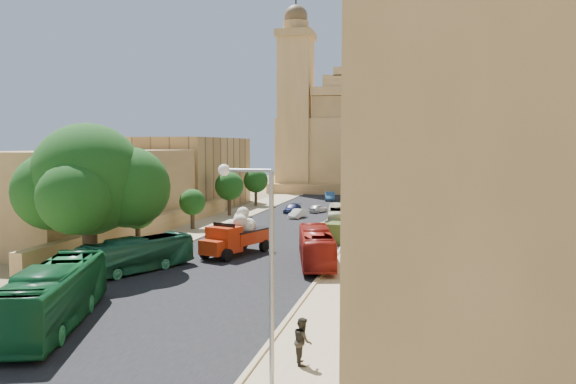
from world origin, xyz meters
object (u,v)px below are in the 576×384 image
at_px(street_tree_b, 192,202).
at_px(street_tree_d, 256,181).
at_px(car_cream, 333,224).
at_px(ficus_tree, 90,183).
at_px(pedestrian_b, 303,341).
at_px(pedestrian_c, 375,256).
at_px(car_blue_a, 253,233).
at_px(car_white_b, 318,208).
at_px(red_truck, 235,234).
at_px(olive_pickup, 341,232).
at_px(pedestrian_a, 368,261).
at_px(bus_green_south, 54,296).
at_px(bus_red_east, 316,247).
at_px(streetlamp, 259,247).
at_px(car_white_a, 297,214).
at_px(street_tree_a, 137,210).
at_px(street_tree_c, 229,186).
at_px(car_dkblue, 292,208).
at_px(bus_green_north, 137,255).
at_px(bus_cream_east, 340,219).
at_px(car_blue_b, 330,196).
at_px(church, 349,142).

height_order(street_tree_b, street_tree_d, street_tree_d).
bearing_deg(car_cream, ficus_tree, 74.16).
height_order(pedestrian_b, pedestrian_c, pedestrian_b).
bearing_deg(car_blue_a, car_white_b, 105.24).
bearing_deg(red_truck, car_white_b, 87.16).
bearing_deg(olive_pickup, pedestrian_c, -69.89).
xyz_separation_m(street_tree_b, pedestrian_b, (18.91, -33.74, -1.91)).
bearing_deg(car_cream, pedestrian_c, 122.33).
bearing_deg(olive_pickup, pedestrian_b, -85.38).
relative_size(olive_pickup, pedestrian_a, 3.00).
bearing_deg(street_tree_b, bus_green_south, -79.32).
bearing_deg(pedestrian_a, car_white_b, -71.19).
bearing_deg(bus_red_east, streetlamp, 81.08).
height_order(olive_pickup, car_white_a, olive_pickup).
bearing_deg(pedestrian_b, street_tree_b, 10.33).
xyz_separation_m(street_tree_a, bus_red_east, (16.04, -2.72, -2.04)).
bearing_deg(red_truck, street_tree_a, 176.15).
distance_m(street_tree_b, car_blue_a, 9.63).
bearing_deg(street_tree_d, street_tree_c, -90.00).
bearing_deg(street_tree_d, car_dkblue, -45.71).
bearing_deg(car_white_b, ficus_tree, 98.84).
relative_size(ficus_tree, streetlamp, 1.28).
relative_size(street_tree_b, bus_red_east, 0.44).
xyz_separation_m(street_tree_d, bus_green_north, (4.17, -43.98, -2.48)).
height_order(red_truck, bus_green_north, red_truck).
height_order(bus_cream_east, car_blue_b, bus_cream_east).
bearing_deg(bus_red_east, car_cream, -98.72).
distance_m(street_tree_b, pedestrian_a, 25.93).
relative_size(bus_red_east, pedestrian_a, 6.20).
bearing_deg(car_blue_b, street_tree_b, -113.51).
xyz_separation_m(bus_green_north, car_dkblue, (3.05, 36.57, -0.66)).
distance_m(olive_pickup, pedestrian_c, 11.26).
height_order(bus_cream_east, pedestrian_a, bus_cream_east).
height_order(car_cream, car_dkblue, car_dkblue).
bearing_deg(car_cream, bus_green_south, 91.10).
bearing_deg(car_dkblue, street_tree_a, -98.77).
bearing_deg(streetlamp, street_tree_c, 110.27).
xyz_separation_m(ficus_tree, street_tree_b, (-0.59, 19.99, -3.35)).
height_order(car_blue_a, car_blue_b, car_blue_b).
height_order(streetlamp, car_blue_b, streetlamp).
distance_m(street_tree_a, olive_pickup, 18.51).
relative_size(street_tree_d, bus_green_south, 0.50).
bearing_deg(streetlamp, bus_cream_east, 93.23).
bearing_deg(ficus_tree, pedestrian_a, 10.80).
bearing_deg(car_white_b, church, -65.62).
bearing_deg(pedestrian_a, red_truck, -15.31).
distance_m(church, bus_cream_east, 54.07).
xyz_separation_m(red_truck, car_white_b, (1.50, 30.22, -1.14)).
xyz_separation_m(ficus_tree, street_tree_d, (-0.59, 43.99, -2.50)).
height_order(church, red_truck, church).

